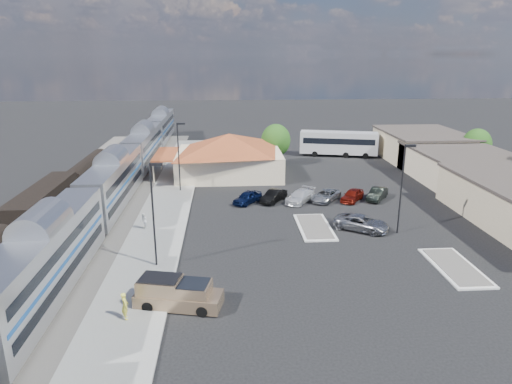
{
  "coord_description": "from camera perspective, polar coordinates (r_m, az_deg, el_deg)",
  "views": [
    {
      "loc": [
        -5.0,
        -41.47,
        17.17
      ],
      "look_at": [
        -1.79,
        5.89,
        2.8
      ],
      "focal_mm": 32.0,
      "sensor_mm": 36.0,
      "label": 1
    }
  ],
  "objects": [
    {
      "name": "railbed",
      "position": [
        54.74,
        -20.68,
        -2.5
      ],
      "size": [
        16.0,
        100.0,
        0.12
      ],
      "primitive_type": "cube",
      "color": "#4C4944",
      "rests_on": "ground"
    },
    {
      "name": "lamp_plat_s",
      "position": [
        37.86,
        -12.65,
        -1.8
      ],
      "size": [
        1.08,
        0.25,
        9.0
      ],
      "color": "black",
      "rests_on": "ground"
    },
    {
      "name": "lamp_lot",
      "position": [
        46.39,
        17.9,
        1.23
      ],
      "size": [
        1.08,
        0.25,
        9.0
      ],
      "color": "black",
      "rests_on": "ground"
    },
    {
      "name": "tree_east_c",
      "position": [
        79.08,
        25.87,
        5.4
      ],
      "size": [
        4.41,
        4.41,
        6.21
      ],
      "color": "#382314",
      "rests_on": "ground"
    },
    {
      "name": "parked_car_f",
      "position": [
        57.91,
        14.92,
        -0.23
      ],
      "size": [
        3.79,
        4.55,
        1.47
      ],
      "primitive_type": "imported",
      "rotation": [
        0.0,
        0.0,
        -0.6
      ],
      "color": "black",
      "rests_on": "ground"
    },
    {
      "name": "parked_car_c",
      "position": [
        55.31,
        5.56,
        -0.53
      ],
      "size": [
        4.63,
        5.27,
        1.46
      ],
      "primitive_type": "imported",
      "rotation": [
        0.0,
        0.0,
        -0.63
      ],
      "color": "white",
      "rests_on": "ground"
    },
    {
      "name": "lamp_plat_n",
      "position": [
        58.98,
        -9.58,
        5.03
      ],
      "size": [
        1.08,
        0.25,
        9.0
      ],
      "color": "black",
      "rests_on": "ground"
    },
    {
      "name": "person_b",
      "position": [
        47.49,
        -13.87,
        -3.57
      ],
      "size": [
        0.81,
        0.94,
        1.66
      ],
      "primitive_type": "imported",
      "rotation": [
        0.0,
        0.0,
        -1.32
      ],
      "color": "white",
      "rests_on": "platform"
    },
    {
      "name": "parked_car_e",
      "position": [
        56.69,
        11.95,
        -0.39
      ],
      "size": [
        3.94,
        4.49,
        1.47
      ],
      "primitive_type": "imported",
      "rotation": [
        0.0,
        0.0,
        -0.63
      ],
      "color": "maroon",
      "rests_on": "ground"
    },
    {
      "name": "passenger_train",
      "position": [
        55.21,
        -17.36,
        1.04
      ],
      "size": [
        3.0,
        104.0,
        5.55
      ],
      "color": "silver",
      "rests_on": "ground"
    },
    {
      "name": "pickup_truck",
      "position": [
        33.32,
        -9.64,
        -12.47
      ],
      "size": [
        6.4,
        3.46,
        2.09
      ],
      "rotation": [
        0.0,
        0.0,
        1.35
      ],
      "color": "#95795B",
      "rests_on": "ground"
    },
    {
      "name": "station_depot",
      "position": [
        66.96,
        -3.43,
        4.71
      ],
      "size": [
        18.35,
        12.24,
        6.2
      ],
      "color": "beige",
      "rests_on": "ground"
    },
    {
      "name": "traffic_island_south",
      "position": [
        47.56,
        7.32,
        -4.33
      ],
      "size": [
        3.3,
        7.5,
        0.21
      ],
      "color": "silver",
      "rests_on": "ground"
    },
    {
      "name": "parked_car_b",
      "position": [
        55.17,
        2.23,
        -0.51
      ],
      "size": [
        3.76,
        4.53,
        1.46
      ],
      "primitive_type": "imported",
      "rotation": [
        0.0,
        0.0,
        -0.6
      ],
      "color": "black",
      "rests_on": "ground"
    },
    {
      "name": "suv",
      "position": [
        47.57,
        13.05,
        -3.78
      ],
      "size": [
        6.03,
        5.18,
        1.54
      ],
      "primitive_type": "imported",
      "rotation": [
        0.0,
        0.0,
        0.99
      ],
      "color": "gray",
      "rests_on": "ground"
    },
    {
      "name": "buildings_east",
      "position": [
        66.48,
        26.03,
        2.16
      ],
      "size": [
        14.4,
        51.4,
        4.8
      ],
      "color": "#C6B28C",
      "rests_on": "ground"
    },
    {
      "name": "parked_car_d",
      "position": [
        56.21,
        8.73,
        -0.42
      ],
      "size": [
        4.77,
        5.27,
        1.36
      ],
      "primitive_type": "imported",
      "rotation": [
        0.0,
        0.0,
        -0.65
      ],
      "color": "gray",
      "rests_on": "ground"
    },
    {
      "name": "person_a",
      "position": [
        32.44,
        -16.07,
        -13.5
      ],
      "size": [
        0.66,
        0.81,
        1.92
      ],
      "primitive_type": "imported",
      "rotation": [
        0.0,
        0.0,
        1.9
      ],
      "color": "#DAD544",
      "rests_on": "platform"
    },
    {
      "name": "tree_depot",
      "position": [
        73.11,
        2.48,
        6.47
      ],
      "size": [
        4.71,
        4.71,
        6.63
      ],
      "color": "#382314",
      "rests_on": "ground"
    },
    {
      "name": "traffic_island_north",
      "position": [
        42.11,
        23.64,
        -8.59
      ],
      "size": [
        3.3,
        7.5,
        0.21
      ],
      "color": "silver",
      "rests_on": "ground"
    },
    {
      "name": "freight_cars",
      "position": [
        52.32,
        -24.98,
        -1.73
      ],
      "size": [
        2.8,
        46.0,
        4.0
      ],
      "color": "black",
      "rests_on": "ground"
    },
    {
      "name": "coach_bus",
      "position": [
        81.28,
        10.28,
        6.14
      ],
      "size": [
        13.58,
        5.91,
        4.26
      ],
      "rotation": [
        0.0,
        0.0,
        1.33
      ],
      "color": "white",
      "rests_on": "ground"
    },
    {
      "name": "ground",
      "position": [
        45.17,
        2.79,
        -5.52
      ],
      "size": [
        280.0,
        280.0,
        0.0
      ],
      "primitive_type": "plane",
      "color": "black",
      "rests_on": "ground"
    },
    {
      "name": "parked_car_a",
      "position": [
        54.65,
        -1.08,
        -0.67
      ],
      "size": [
        4.06,
        4.42,
        1.46
      ],
      "primitive_type": "imported",
      "rotation": [
        0.0,
        0.0,
        -0.69
      ],
      "color": "#0B163B",
      "rests_on": "ground"
    },
    {
      "name": "platform",
      "position": [
        50.94,
        -11.56,
        -3.11
      ],
      "size": [
        5.5,
        92.0,
        0.18
      ],
      "primitive_type": "cube",
      "color": "gray",
      "rests_on": "ground"
    }
  ]
}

